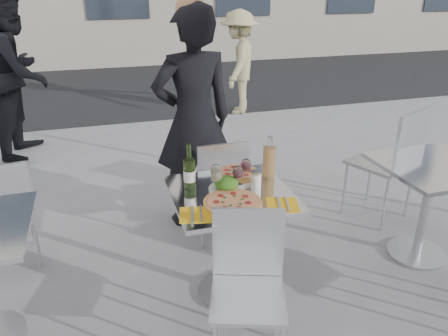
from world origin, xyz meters
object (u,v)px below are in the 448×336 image
object	(u,v)px
pedestrian_a	(18,73)
wineglass_red_b	(246,166)
pizza_far	(238,174)
salad_plate	(226,184)
chair_near	(248,276)
side_chair_rfar	(394,156)
carafe	(269,162)
wineglass_white_b	(216,171)
side_chair_lfar	(3,207)
chair_far	(220,183)
main_table	(231,222)
wineglass_red_a	(238,173)
napkin_left	(196,214)
wineglass_white_a	(217,176)
napkin_right	(282,204)
pizza_near	(233,202)
woman_diner	(194,121)
sugar_shaker	(256,179)
pedestrian_b	(239,63)

from	to	relation	value
pedestrian_a	wineglass_red_b	distance (m)	3.51
pizza_far	salad_plate	size ratio (longest dim) A/B	1.45
chair_near	side_chair_rfar	size ratio (longest dim) A/B	0.84
chair_near	carafe	distance (m)	0.80
pizza_far	wineglass_white_b	bearing A→B (deg)	-146.64
side_chair_lfar	wineglass_white_b	size ratio (longest dim) A/B	5.37
chair_far	wineglass_white_b	bearing A→B (deg)	71.61
main_table	chair_near	bearing A→B (deg)	-97.01
side_chair_rfar	wineglass_red_a	distance (m)	1.64
side_chair_lfar	wineglass_red_b	bearing A→B (deg)	146.49
pedestrian_a	napkin_left	distance (m)	3.65
wineglass_white_a	napkin_right	distance (m)	0.43
side_chair_rfar	pizza_near	bearing A→B (deg)	-0.80
woman_diner	napkin_left	xyz separation A→B (m)	(-0.28, -1.22, -0.15)
chair_near	wineglass_white_a	bearing A→B (deg)	111.32
side_chair_rfar	wineglass_white_a	world-z (taller)	side_chair_rfar
carafe	chair_near	bearing A→B (deg)	-119.92
chair_near	wineglass_white_b	xyz separation A→B (m)	(-0.01, 0.59, 0.36)
pedestrian_a	side_chair_rfar	bearing A→B (deg)	-118.61
chair_near	salad_plate	world-z (taller)	chair_near
wineglass_white_b	wineglass_red_b	size ratio (longest dim) A/B	1.00
chair_near	wineglass_white_a	world-z (taller)	wineglass_white_a
chair_near	sugar_shaker	bearing A→B (deg)	84.94
pizza_far	carafe	world-z (taller)	carafe
salad_plate	sugar_shaker	world-z (taller)	sugar_shaker
carafe	napkin_right	bearing A→B (deg)	-99.12
chair_near	carafe	xyz separation A→B (m)	(0.35, 0.62, 0.36)
pedestrian_b	sugar_shaker	bearing A→B (deg)	10.24
pedestrian_b	wineglass_red_b	bearing A→B (deg)	9.41
pizza_far	napkin_right	world-z (taller)	pizza_far
main_table	woman_diner	bearing A→B (deg)	89.71
side_chair_lfar	pizza_far	world-z (taller)	side_chair_lfar
wineglass_red_a	napkin_left	xyz separation A→B (m)	(-0.32, -0.24, -0.11)
chair_near	side_chair_rfar	distance (m)	1.95
pedestrian_b	wineglass_red_b	world-z (taller)	pedestrian_b
pedestrian_a	sugar_shaker	world-z (taller)	pedestrian_a
pizza_near	sugar_shaker	world-z (taller)	sugar_shaker
side_chair_lfar	carafe	distance (m)	1.85
side_chair_rfar	wineglass_white_a	size ratio (longest dim) A/B	6.41
chair_near	wineglass_red_b	size ratio (longest dim) A/B	5.40
pedestrian_b	napkin_right	distance (m)	4.50
main_table	sugar_shaker	world-z (taller)	sugar_shaker
salad_plate	wineglass_red_b	bearing A→B (deg)	27.39
napkin_left	side_chair_lfar	bearing A→B (deg)	154.32
chair_near	carafe	size ratio (longest dim) A/B	2.93
salad_plate	wineglass_red_a	world-z (taller)	wineglass_red_a
side_chair_lfar	wineglass_white_a	xyz separation A→B (m)	(1.34, -0.68, 0.36)
wineglass_white_a	wineglass_red_b	world-z (taller)	same
main_table	wineglass_white_a	world-z (taller)	wineglass_white_a
pedestrian_b	pizza_far	distance (m)	4.10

